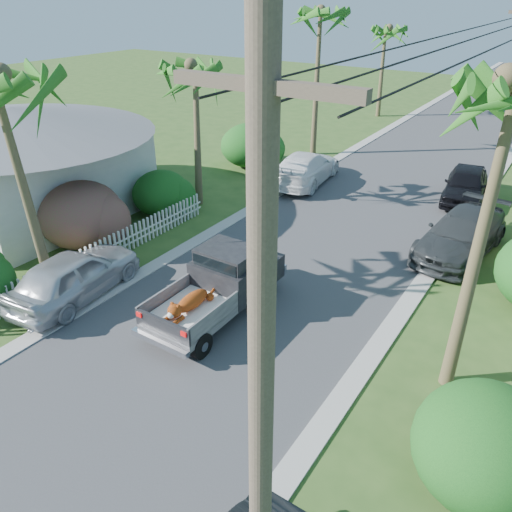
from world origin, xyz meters
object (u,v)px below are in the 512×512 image
Objects in this scene: palm_l_b at (193,66)px; palm_l_c at (321,12)px; parked_car_rf at (466,185)px; utility_pole_b at (507,141)px; palm_l_d at (387,28)px; parked_car_ln at (75,275)px; utility_pole_a at (261,455)px; pickup_truck at (223,282)px; house_left at (18,165)px; parked_car_rm at (461,235)px; parked_car_lf at (306,168)px.

palm_l_c reaches higher than palm_l_b.
palm_l_c is (-9.60, 2.84, 7.13)m from parked_car_rf.
palm_l_b is 12.54m from utility_pole_b.
palm_l_d is 24.31m from utility_pole_b.
utility_pole_a is (10.60, -5.32, 3.79)m from parked_car_ln.
parked_car_ln reaches higher than parked_car_rf.
utility_pole_a is (6.12, -7.36, 3.59)m from pickup_truck.
house_left is (-12.48, 1.64, 1.11)m from pickup_truck.
palm_l_d is at bearing 92.39° from palm_l_c.
palm_l_d is (0.30, 22.00, 0.29)m from palm_l_b.
palm_l_c reaches higher than utility_pole_a.
parked_car_rm is at bearing 154.83° from utility_pole_b.
pickup_truck is 0.94× the size of parked_car_rm.
palm_l_b is (-2.84, -5.18, 5.34)m from parked_car_lf.
parked_car_lf is (-8.72, 3.78, 0.02)m from parked_car_rm.
parked_car_rf is 0.62× the size of palm_l_b.
parked_car_rf is at bearing 107.99° from utility_pole_b.
parked_car_rf is 13.72m from palm_l_b.
pickup_truck is 0.66× the size of palm_l_d.
parked_car_rf is (-1.16, 5.77, -0.00)m from parked_car_rm.
parked_car_ln is 20.01m from palm_l_c.
utility_pole_a reaches higher than palm_l_d.
parked_car_ln is at bearing 153.36° from utility_pole_a.
pickup_truck is 18.83m from palm_l_c.
parked_car_rf is at bearing 108.10° from parked_car_rm.
utility_pole_b reaches higher than parked_car_rm.
utility_pole_a reaches higher than pickup_truck.
house_left is 1.00× the size of utility_pole_a.
utility_pole_b is at bearing -143.89° from parked_car_ln.
palm_l_d is at bearing -93.50° from parked_car_ln.
house_left is 19.70m from utility_pole_b.
parked_car_ln is (-4.48, -2.05, -0.20)m from pickup_truck.
parked_car_ln is 13.90m from parked_car_lf.
house_left reaches higher than parked_car_rm.
palm_l_c is (-5.48, 16.64, 6.90)m from pickup_truck.
parked_car_ln is at bearing -78.29° from palm_l_b.
house_left is (-9.04, -10.18, 1.32)m from parked_car_lf.
parked_car_rm is 0.60× the size of house_left.
parked_car_rf is 7.52m from utility_pole_b.
utility_pole_a reaches higher than parked_car_ln.
palm_l_c reaches higher than parked_car_rm.
house_left is at bearing -162.12° from utility_pole_b.
palm_l_c is at bearing 156.10° from parked_car_rf.
house_left is (-6.50, -27.00, -4.32)m from palm_l_d.
parked_car_ln is 0.53× the size of house_left.
parked_car_rf is at bearing 73.39° from pickup_truck.
palm_l_d is (-2.54, 16.82, 5.64)m from parked_car_lf.
parked_car_lf is 0.60× the size of palm_l_c.
pickup_truck is 10.48m from palm_l_b.
parked_car_rm is 3.92m from utility_pole_b.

